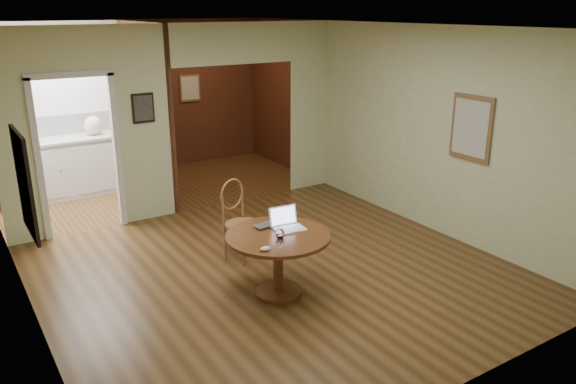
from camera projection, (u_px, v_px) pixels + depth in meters
floor at (278, 273)px, 6.43m from camera, size 5.00×5.00×0.00m
room_shell at (139, 122)px, 8.26m from camera, size 5.20×7.50×5.00m
dining_table at (278, 250)px, 5.82m from camera, size 1.09×1.09×0.68m
chair at (238, 215)px, 6.67m from camera, size 0.53×0.53×0.98m
open_laptop at (286, 222)px, 5.92m from camera, size 0.34×0.30×0.22m
closed_laptop at (272, 226)px, 5.96m from camera, size 0.38×0.27×0.03m
mouse at (265, 249)px, 5.37m from camera, size 0.12×0.08×0.04m
wine_glass at (280, 233)px, 5.65m from camera, size 0.10×0.10×0.11m
pen at (281, 242)px, 5.57m from camera, size 0.11×0.10×0.01m
kitchen_cabinet at (67, 167)px, 8.94m from camera, size 2.06×0.60×0.94m
grocery_bag at (93, 126)px, 8.99m from camera, size 0.37×0.34×0.30m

